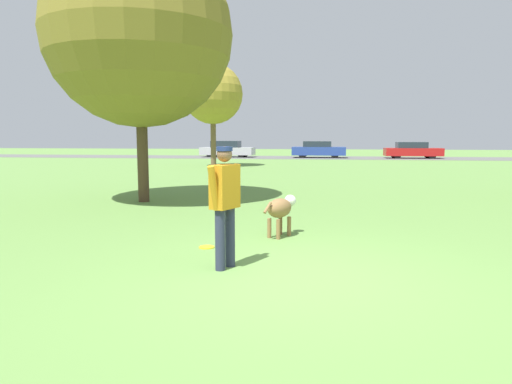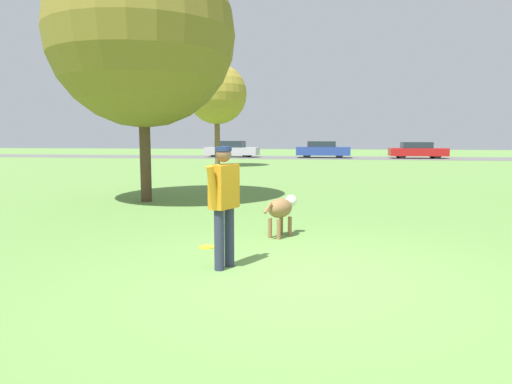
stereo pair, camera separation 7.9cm
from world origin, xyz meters
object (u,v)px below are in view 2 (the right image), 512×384
Objects in this scene: tree_far_left at (217,94)px; parked_car_blue at (323,150)px; tree_near_left at (142,34)px; person at (224,198)px; parked_car_red at (418,150)px; frisbee at (207,247)px; parked_car_silver at (232,149)px; dog at (282,209)px.

parked_car_blue is (6.06, 12.13, -3.51)m from tree_far_left.
parked_car_blue is (4.46, 26.85, -3.69)m from tree_near_left.
person is 7.61m from tree_near_left.
person is at bearing -105.65° from parked_car_red.
frisbee is 0.05× the size of parked_car_red.
parked_car_blue is at bearing 179.35° from parked_car_red.
frisbee is 0.05× the size of parked_car_silver.
parked_car_blue is (1.51, 31.62, 0.68)m from frisbee.
dog is (0.55, 2.05, -0.46)m from person.
dog is 0.19× the size of parked_car_silver.
person is 0.36× the size of parked_car_blue.
parked_car_silver is 1.05× the size of parked_car_blue.
tree_far_left is (-5.07, 20.55, 3.25)m from person.
frisbee is 20.45m from tree_far_left.
parked_car_silver reaches higher than frisbee.
frisbee is 31.67m from parked_car_blue.
tree_far_left is at bearing 45.00° from dog.
dog is 19.69m from tree_far_left.
person is 21.42m from tree_far_left.
frisbee is (-0.52, 1.06, -0.93)m from person.
frisbee is 0.06× the size of parked_car_blue.
parked_car_red is at bearing 1.79° from parked_car_blue.
tree_far_left is (-5.63, 18.50, 3.71)m from dog.
frisbee is 7.11m from tree_near_left.
tree_far_left is at bearing 96.21° from tree_near_left.
parked_car_silver reaches higher than dog.
frisbee is at bearing -76.86° from tree_far_left.
tree_far_left is (-4.55, 19.49, 4.19)m from frisbee.
parked_car_blue reaches higher than frisbee.
parked_car_silver is at bearing 41.53° from dog.
parked_car_silver reaches higher than parked_car_red.
parked_car_silver is at bearing 101.19° from frisbee.
parked_car_blue is at bearing 27.28° from dog.
person is 33.65m from parked_car_silver.
person is 0.24× the size of tree_near_left.
tree_near_left is at bearing -98.01° from parked_car_blue.
frisbee is 0.04× the size of tree_near_left.
person reaches higher than frisbee.
parked_car_blue is at bearing 0.83° from parked_car_silver.
frisbee is at bearing 50.86° from person.
tree_near_left is 29.70m from parked_car_red.
tree_near_left is 27.58m from parked_car_silver.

